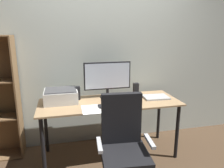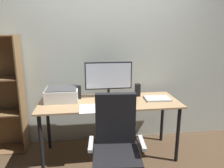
{
  "view_description": "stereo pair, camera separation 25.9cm",
  "coord_description": "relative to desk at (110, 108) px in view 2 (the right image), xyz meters",
  "views": [
    {
      "loc": [
        -0.57,
        -2.48,
        1.61
      ],
      "look_at": [
        0.04,
        0.03,
        0.96
      ],
      "focal_mm": 34.34,
      "sensor_mm": 36.0,
      "label": 1
    },
    {
      "loc": [
        -0.31,
        -2.53,
        1.61
      ],
      "look_at": [
        0.04,
        0.03,
        0.96
      ],
      "focal_mm": 34.34,
      "sensor_mm": 36.0,
      "label": 2
    }
  ],
  "objects": [
    {
      "name": "speaker_left",
      "position": [
        -0.38,
        0.18,
        0.17
      ],
      "size": [
        0.06,
        0.07,
        0.17
      ],
      "primitive_type": "cube",
      "color": "black",
      "rests_on": "desk"
    },
    {
      "name": "laptop",
      "position": [
        0.62,
        0.0,
        0.09
      ],
      "size": [
        0.33,
        0.25,
        0.02
      ],
      "primitive_type": "cube",
      "rotation": [
        0.0,
        0.0,
        -0.06
      ],
      "color": "#B7BABC",
      "rests_on": "desk"
    },
    {
      "name": "office_chair",
      "position": [
        -0.02,
        -0.69,
        -0.2
      ],
      "size": [
        0.54,
        0.54,
        1.01
      ],
      "rotation": [
        0.0,
        0.0,
        -0.09
      ],
      "color": "#B7BABC",
      "rests_on": "ground"
    },
    {
      "name": "printer",
      "position": [
        -0.59,
        0.13,
        0.16
      ],
      "size": [
        0.4,
        0.34,
        0.16
      ],
      "color": "silver",
      "rests_on": "desk"
    },
    {
      "name": "paper_sheet",
      "position": [
        -0.27,
        -0.22,
        0.08
      ],
      "size": [
        0.22,
        0.3,
        0.0
      ],
      "primitive_type": "cube",
      "rotation": [
        0.0,
        0.0,
        -0.02
      ],
      "color": "white",
      "rests_on": "desk"
    },
    {
      "name": "coffee_mug",
      "position": [
        0.06,
        -0.03,
        0.13
      ],
      "size": [
        0.09,
        0.07,
        0.1
      ],
      "color": "#B72D28",
      "rests_on": "desk"
    },
    {
      "name": "mouse",
      "position": [
        0.16,
        -0.15,
        0.1
      ],
      "size": [
        0.08,
        0.11,
        0.03
      ],
      "primitive_type": "cube",
      "rotation": [
        0.0,
        0.0,
        -0.29
      ],
      "color": "black",
      "rests_on": "desk"
    },
    {
      "name": "keyboard",
      "position": [
        -0.03,
        -0.17,
        0.09
      ],
      "size": [
        0.29,
        0.12,
        0.02
      ],
      "primitive_type": "cube",
      "rotation": [
        0.0,
        0.0,
        0.03
      ],
      "color": "black",
      "rests_on": "desk"
    },
    {
      "name": "speaker_right",
      "position": [
        0.4,
        0.18,
        0.17
      ],
      "size": [
        0.06,
        0.07,
        0.17
      ],
      "primitive_type": "cube",
      "color": "black",
      "rests_on": "desk"
    },
    {
      "name": "back_wall",
      "position": [
        0.0,
        0.5,
        0.64
      ],
      "size": [
        6.4,
        0.1,
        2.6
      ],
      "primitive_type": "cube",
      "color": "beige",
      "rests_on": "ground"
    },
    {
      "name": "monitor",
      "position": [
        0.01,
        0.18,
        0.35
      ],
      "size": [
        0.62,
        0.2,
        0.47
      ],
      "color": "black",
      "rests_on": "desk"
    },
    {
      "name": "desk",
      "position": [
        0.0,
        0.0,
        0.0
      ],
      "size": [
        1.74,
        0.65,
        0.74
      ],
      "color": "tan",
      "rests_on": "ground"
    },
    {
      "name": "ground_plane",
      "position": [
        0.0,
        0.0,
        -0.66
      ],
      "size": [
        12.0,
        12.0,
        0.0
      ],
      "primitive_type": "plane",
      "color": "#4C3826"
    }
  ]
}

